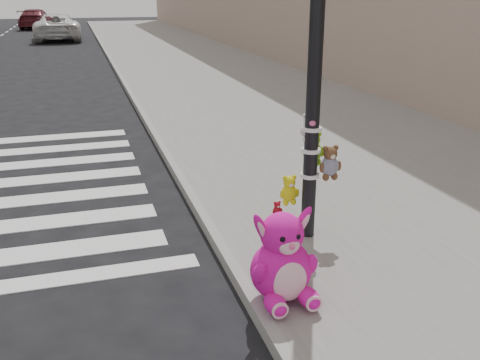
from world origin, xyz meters
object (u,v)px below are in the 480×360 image
object	(u,v)px
red_teddy	(277,209)
car_white_near	(57,27)
pink_bunny	(282,263)
signal_pole	(314,98)

from	to	relation	value
red_teddy	car_white_near	size ratio (longest dim) A/B	0.04
red_teddy	car_white_near	distance (m)	29.45
pink_bunny	red_teddy	distance (m)	1.96
red_teddy	car_white_near	bearing A→B (deg)	90.51
signal_pole	red_teddy	distance (m)	1.65
signal_pole	car_white_near	world-z (taller)	signal_pole
signal_pole	pink_bunny	xyz separation A→B (m)	(-0.82, -1.24, -1.26)
signal_pole	car_white_near	distance (m)	30.07
pink_bunny	signal_pole	bearing A→B (deg)	53.64
pink_bunny	car_white_near	xyz separation A→B (m)	(-2.58, 31.10, 0.27)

